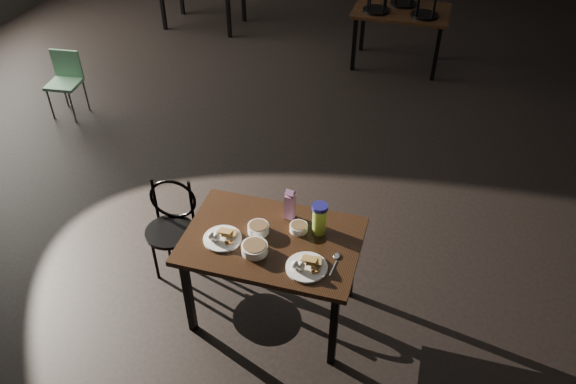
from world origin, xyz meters
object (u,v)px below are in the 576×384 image
(juice_carton, at_px, (290,205))
(bentwood_chair, at_px, (172,222))
(school_chair, at_px, (65,78))
(main_table, at_px, (272,247))
(water_bottle, at_px, (319,218))

(juice_carton, bearing_deg, bentwood_chair, -179.33)
(juice_carton, relative_size, school_chair, 0.34)
(school_chair, bearing_deg, main_table, -41.09)
(water_bottle, height_order, bentwood_chair, water_bottle)
(main_table, bearing_deg, juice_carton, 76.63)
(water_bottle, distance_m, school_chair, 4.00)
(water_bottle, xyz_separation_m, bentwood_chair, (-1.19, 0.08, -0.39))
(bentwood_chair, bearing_deg, water_bottle, -13.16)
(main_table, height_order, juice_carton, juice_carton)
(juice_carton, xyz_separation_m, bentwood_chair, (-0.95, -0.01, -0.38))
(main_table, distance_m, bentwood_chair, 0.95)
(bentwood_chair, bearing_deg, school_chair, 129.66)
(school_chair, bearing_deg, bentwood_chair, -47.24)
(main_table, relative_size, water_bottle, 5.06)
(juice_carton, height_order, water_bottle, juice_carton)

